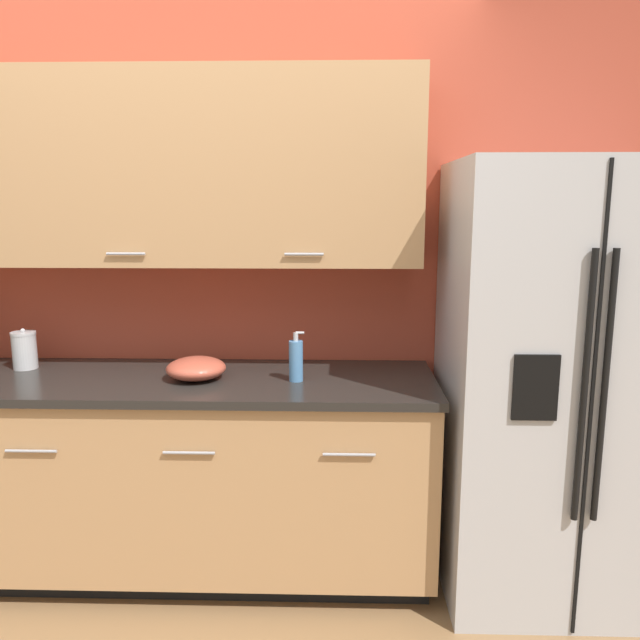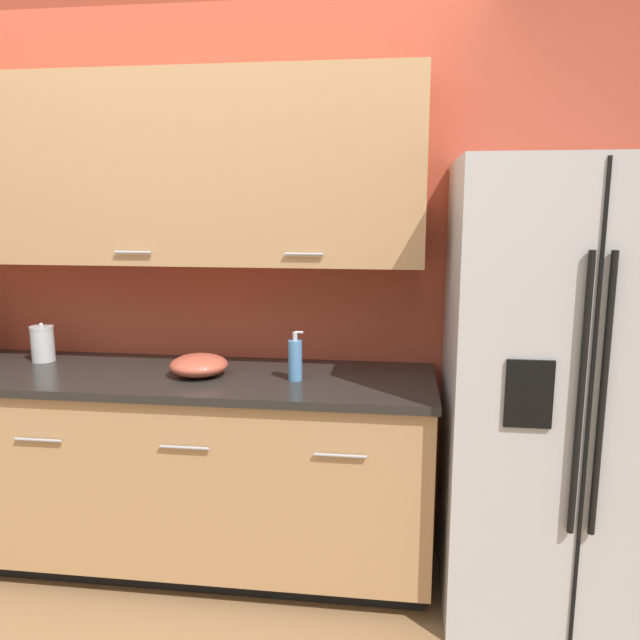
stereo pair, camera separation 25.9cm
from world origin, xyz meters
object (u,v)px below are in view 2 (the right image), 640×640
steel_canister (43,343)px  mixing_bowl (199,365)px  soap_dispenser (295,360)px  refrigerator (562,390)px

steel_canister → mixing_bowl: (0.80, -0.15, -0.04)m
soap_dispenser → steel_canister: 1.24m
soap_dispenser → steel_canister: (-1.23, 0.16, -0.00)m
refrigerator → soap_dispenser: 1.08m
steel_canister → mixing_bowl: steel_canister is taller
soap_dispenser → refrigerator: bearing=-0.2°
soap_dispenser → mixing_bowl: (-0.42, 0.02, -0.04)m
refrigerator → mixing_bowl: bearing=179.3°
soap_dispenser → steel_canister: bearing=172.4°
soap_dispenser → mixing_bowl: soap_dispenser is taller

